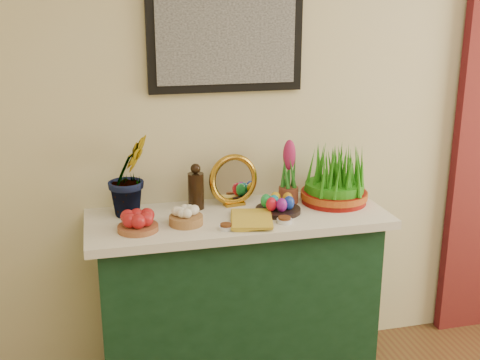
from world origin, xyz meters
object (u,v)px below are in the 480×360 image
(mirror, at_px, (233,181))
(wheatgrass_sabzeh, at_px, (335,179))
(book, at_px, (231,219))
(hyacinth_green, at_px, (129,162))
(sideboard, at_px, (238,303))

(mirror, bearing_deg, wheatgrass_sabzeh, -10.18)
(mirror, distance_m, wheatgrass_sabzeh, 0.50)
(mirror, relative_size, book, 1.05)
(book, bearing_deg, hyacinth_green, 165.85)
(sideboard, height_order, wheatgrass_sabzeh, wheatgrass_sabzeh)
(sideboard, distance_m, hyacinth_green, 0.87)
(sideboard, distance_m, mirror, 0.60)
(sideboard, height_order, mirror, mirror)
(book, distance_m, wheatgrass_sabzeh, 0.59)
(sideboard, bearing_deg, book, -118.11)
(book, height_order, wheatgrass_sabzeh, wheatgrass_sabzeh)
(wheatgrass_sabzeh, bearing_deg, mirror, 169.82)
(hyacinth_green, relative_size, wheatgrass_sabzeh, 1.52)
(wheatgrass_sabzeh, bearing_deg, hyacinth_green, 176.17)
(mirror, bearing_deg, hyacinth_green, -177.48)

